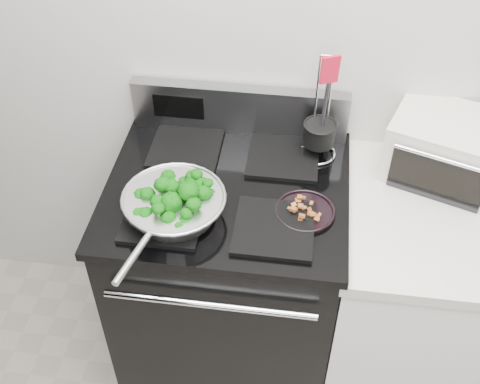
% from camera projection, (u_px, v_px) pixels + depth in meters
% --- Properties ---
extents(back_wall, '(4.00, 0.02, 2.70)m').
position_uv_depth(back_wall, '(335.00, 30.00, 1.89)').
color(back_wall, '#B7B5AE').
rests_on(back_wall, ground).
extents(gas_range, '(0.79, 0.69, 1.13)m').
position_uv_depth(gas_range, '(229.00, 275.00, 2.27)').
color(gas_range, black).
rests_on(gas_range, floor).
extents(counter, '(0.62, 0.68, 0.92)m').
position_uv_depth(counter, '(412.00, 301.00, 2.22)').
color(counter, white).
rests_on(counter, floor).
extents(skillet, '(0.32, 0.50, 0.07)m').
position_uv_depth(skillet, '(174.00, 204.00, 1.82)').
color(skillet, silver).
rests_on(skillet, gas_range).
extents(broccoli_pile, '(0.25, 0.25, 0.09)m').
position_uv_depth(broccoli_pile, '(174.00, 199.00, 1.81)').
color(broccoli_pile, '#043005').
rests_on(broccoli_pile, skillet).
extents(bacon_plate, '(0.19, 0.19, 0.04)m').
position_uv_depth(bacon_plate, '(305.00, 209.00, 1.85)').
color(bacon_plate, black).
rests_on(bacon_plate, gas_range).
extents(utensil_holder, '(0.13, 0.13, 0.39)m').
position_uv_depth(utensil_holder, '(319.00, 139.00, 2.02)').
color(utensil_holder, silver).
rests_on(utensil_holder, gas_range).
extents(toaster_oven, '(0.44, 0.39, 0.21)m').
position_uv_depth(toaster_oven, '(448.00, 149.00, 1.97)').
color(toaster_oven, silver).
rests_on(toaster_oven, counter).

